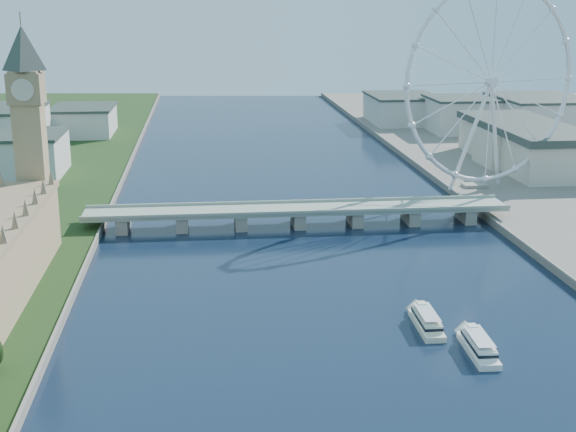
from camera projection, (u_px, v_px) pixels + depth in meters
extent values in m
cube|color=tan|center=(32.00, 157.00, 373.66)|extent=(13.00, 13.00, 80.00)
cube|color=#937A59|center=(26.00, 88.00, 365.40)|extent=(15.00, 15.00, 14.00)
pyramid|color=#2D3833|center=(21.00, 25.00, 358.18)|extent=(20.02, 20.02, 20.00)
cube|color=gray|center=(298.00, 210.00, 416.88)|extent=(220.00, 22.00, 2.00)
cube|color=gray|center=(123.00, 223.00, 408.84)|extent=(6.00, 20.00, 7.50)
cube|color=gray|center=(182.00, 222.00, 411.93)|extent=(6.00, 20.00, 7.50)
cube|color=gray|center=(241.00, 220.00, 415.01)|extent=(6.00, 20.00, 7.50)
cube|color=gray|center=(298.00, 218.00, 418.10)|extent=(6.00, 20.00, 7.50)
cube|color=gray|center=(355.00, 217.00, 421.19)|extent=(6.00, 20.00, 7.50)
cube|color=gray|center=(410.00, 215.00, 424.28)|extent=(6.00, 20.00, 7.50)
cube|color=gray|center=(465.00, 214.00, 427.37)|extent=(6.00, 20.00, 7.50)
torus|color=silver|center=(492.00, 82.00, 466.71)|extent=(113.60, 39.12, 118.60)
cylinder|color=silver|center=(492.00, 82.00, 466.71)|extent=(7.25, 6.61, 6.00)
cube|color=gray|center=(474.00, 185.00, 492.52)|extent=(14.00, 10.00, 2.00)
cube|color=beige|center=(32.00, 156.00, 523.35)|extent=(40.00, 60.00, 26.00)
cube|color=beige|center=(1.00, 131.00, 604.91)|extent=(60.00, 80.00, 32.00)
cube|color=beige|center=(84.00, 121.00, 688.20)|extent=(50.00, 70.00, 22.00)
cube|color=beige|center=(464.00, 115.00, 702.19)|extent=(60.00, 60.00, 28.00)
cube|color=beige|center=(539.00, 116.00, 688.89)|extent=(70.00, 90.00, 30.00)
cube|color=beige|center=(403.00, 109.00, 756.22)|extent=(60.00, 80.00, 24.00)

